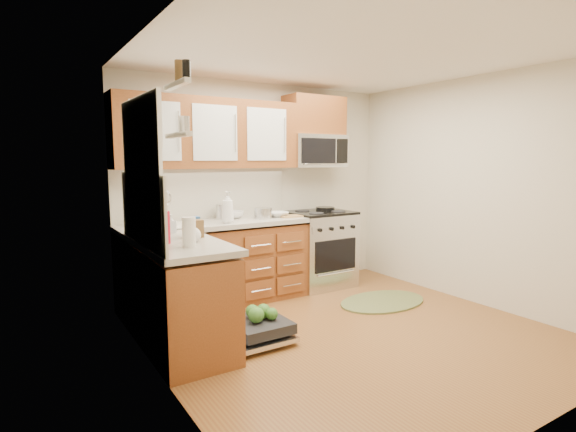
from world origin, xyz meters
TOP-DOWN VIEW (x-y plane):
  - floor at (0.00, 0.00)m, footprint 3.50×3.50m
  - ceiling at (0.00, 0.00)m, footprint 3.50×3.50m
  - wall_back at (0.00, 1.75)m, footprint 3.50×0.04m
  - wall_front at (0.00, -1.75)m, footprint 3.50×0.04m
  - wall_left at (-1.75, 0.00)m, footprint 0.04×3.50m
  - wall_right at (1.75, 0.00)m, footprint 0.04×3.50m
  - base_cabinet_back at (-0.73, 1.45)m, footprint 2.05×0.60m
  - base_cabinet_left at (-1.45, 0.52)m, footprint 0.60×1.25m
  - countertop_back at (-0.72, 1.44)m, footprint 2.07×0.64m
  - countertop_left at (-1.44, 0.53)m, footprint 0.64×1.27m
  - backsplash_back at (-0.73, 1.74)m, footprint 2.05×0.02m
  - backsplash_left at (-1.74, 0.52)m, footprint 0.02×1.25m
  - upper_cabinets at (-0.73, 1.57)m, footprint 2.05×0.35m
  - cabinet_over_mw at (0.68, 1.57)m, footprint 0.76×0.35m
  - range at (0.68, 1.43)m, footprint 0.76×0.64m
  - microwave at (0.68, 1.55)m, footprint 0.76×0.38m
  - sink at (-1.25, 1.42)m, footprint 0.62×0.50m
  - dishwasher at (-0.86, 0.30)m, footprint 0.70×0.60m
  - window at (-1.74, 0.50)m, footprint 0.03×1.05m
  - window_blind at (-1.71, 0.50)m, footprint 0.02×0.96m
  - shelf_upper at (-1.72, -0.35)m, footprint 0.04×0.40m
  - shelf_lower at (-1.72, -0.35)m, footprint 0.04×0.40m
  - rug at (0.87, 0.49)m, footprint 1.18×0.88m
  - skillet at (0.79, 1.48)m, footprint 0.31×0.31m
  - stock_pot at (-0.15, 1.40)m, footprint 0.27×0.27m
  - cutting_board at (0.18, 1.34)m, footprint 0.28×0.20m
  - canister at (-0.60, 1.59)m, footprint 0.12×0.12m
  - paper_towel_roll at (-1.45, 0.26)m, footprint 0.13×0.13m
  - mustard_bottle at (-1.62, 0.47)m, footprint 0.07×0.07m
  - red_bottle at (-1.56, 0.48)m, footprint 0.08×0.08m
  - wooden_box at (-1.28, 0.63)m, footprint 0.16×0.11m
  - blue_carton at (-1.25, 0.70)m, footprint 0.11×0.07m
  - bowl_a at (0.07, 1.43)m, footprint 0.28×0.28m
  - bowl_b at (-0.45, 1.60)m, footprint 0.30×0.30m
  - cup at (-0.07, 1.53)m, footprint 0.14×0.14m
  - soap_bottle_a at (-0.66, 1.27)m, footprint 0.15×0.15m
  - soap_bottle_b at (-1.36, 0.97)m, footprint 0.08×0.08m
  - soap_bottle_c at (-1.36, 0.42)m, footprint 0.14×0.14m

SIDE VIEW (x-z plane):
  - floor at x=0.00m, z-range 0.00..0.00m
  - rug at x=0.87m, z-range 0.00..0.02m
  - dishwasher at x=-0.86m, z-range 0.00..0.20m
  - base_cabinet_back at x=-0.73m, z-range 0.00..0.85m
  - base_cabinet_left at x=-1.45m, z-range 0.00..0.85m
  - range at x=0.68m, z-range 0.00..0.95m
  - sink at x=-1.25m, z-range 0.67..0.93m
  - countertop_back at x=-0.72m, z-range 0.88..0.93m
  - countertop_left at x=-1.44m, z-range 0.88..0.93m
  - cutting_board at x=0.18m, z-range 0.93..0.94m
  - bowl_a at x=0.07m, z-range 0.93..0.98m
  - bowl_b at x=-0.45m, z-range 0.93..1.01m
  - cup at x=-0.07m, z-range 0.93..1.02m
  - skillet at x=0.79m, z-range 0.95..0.99m
  - stock_pot at x=-0.15m, z-range 0.93..1.05m
  - wooden_box at x=-1.28m, z-range 0.93..1.08m
  - soap_bottle_b at x=-1.36m, z-range 0.93..1.10m
  - canister at x=-0.60m, z-range 0.93..1.10m
  - blue_carton at x=-1.25m, z-range 0.93..1.10m
  - soap_bottle_c at x=-1.36m, z-range 0.93..1.10m
  - mustard_bottle at x=-1.62m, z-range 0.93..1.12m
  - paper_towel_roll at x=-1.45m, z-range 0.93..1.16m
  - red_bottle at x=-1.56m, z-range 0.93..1.19m
  - soap_bottle_a at x=-0.66m, z-range 0.93..1.26m
  - backsplash_back at x=-0.73m, z-range 0.93..1.49m
  - backsplash_left at x=-1.74m, z-range 0.93..1.49m
  - wall_back at x=0.00m, z-range 0.00..2.50m
  - wall_front at x=0.00m, z-range 0.00..2.50m
  - wall_left at x=-1.75m, z-range 0.00..2.50m
  - wall_right at x=1.75m, z-range 0.00..2.50m
  - window at x=-1.74m, z-range 1.02..2.08m
  - microwave at x=0.68m, z-range 1.50..1.90m
  - shelf_lower at x=-1.72m, z-range 1.74..1.76m
  - upper_cabinets at x=-0.73m, z-range 1.50..2.25m
  - window_blind at x=-1.71m, z-range 1.68..2.08m
  - shelf_upper at x=-1.72m, z-range 2.03..2.06m
  - cabinet_over_mw at x=0.68m, z-range 1.90..2.37m
  - ceiling at x=0.00m, z-range 2.50..2.50m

